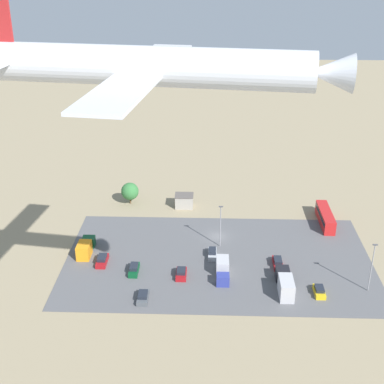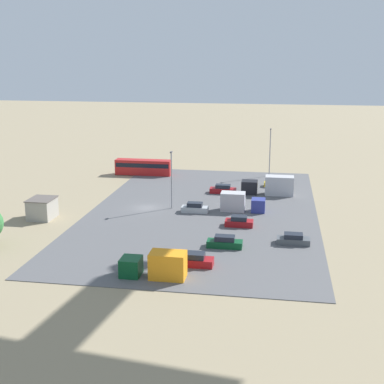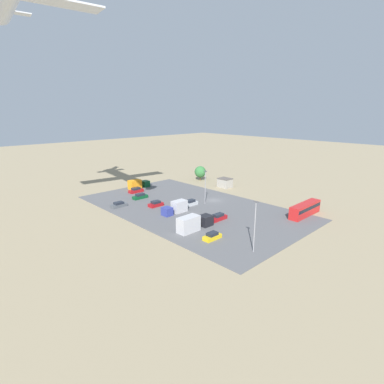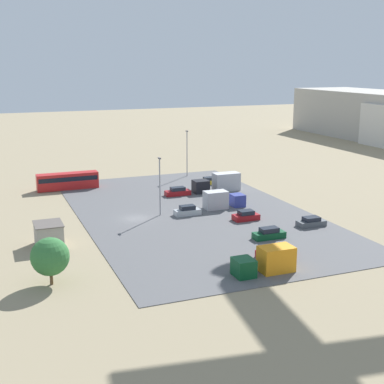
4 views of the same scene
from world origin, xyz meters
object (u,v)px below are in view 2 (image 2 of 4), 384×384
parked_car_6 (293,240)px  parked_truck_1 (271,186)px  parked_car_3 (275,183)px  shed_building (42,208)px  bus (143,167)px  parked_truck_2 (240,203)px  parked_car_4 (239,222)px  parked_car_2 (223,189)px  parked_car_0 (195,208)px  parked_car_5 (225,242)px  parked_car_1 (194,260)px  parked_truck_0 (157,266)px

parked_car_6 → parked_truck_1: (-25.86, -3.56, 0.97)m
parked_car_3 → parked_car_6: size_ratio=0.93×
shed_building → bus: (-32.70, 7.62, 0.19)m
parked_car_6 → parked_car_3: bearing=5.1°
bus → parked_truck_2: bearing=42.9°
bus → parked_car_4: 39.09m
parked_car_2 → parked_truck_1: (-0.33, 8.61, 0.91)m
bus → parked_car_4: (31.83, 22.66, -1.06)m
parked_car_0 → parked_car_3: (-19.59, 12.39, -0.06)m
parked_truck_1 → parked_truck_2: parked_truck_1 is taller
parked_car_5 → parked_truck_1: (-28.66, 5.32, 0.91)m
parked_car_5 → parked_truck_2: parked_truck_2 is taller
bus → parked_car_6: bus is taller
parked_car_1 → parked_truck_0: (4.10, -3.48, 0.72)m
parked_car_3 → parked_truck_2: (17.62, -5.33, 0.77)m
shed_building → parked_car_6: size_ratio=1.03×
parked_car_6 → parked_truck_2: 16.66m
parked_car_1 → parked_truck_1: (-35.49, 8.33, 0.91)m
bus → parked_car_2: (12.80, 18.22, -1.05)m
bus → parked_truck_2: 32.57m
parked_car_0 → shed_building: bearing=106.8°
parked_truck_1 → bus: bearing=65.1°
bus → parked_car_1: size_ratio=2.48×
shed_building → parked_car_3: shed_building is taller
bus → parked_car_0: 29.94m
parked_car_1 → parked_car_5: size_ratio=1.03×
parked_car_3 → parked_car_0: bearing=-32.3°
parked_car_0 → parked_car_1: bearing=-171.3°
parked_truck_0 → parked_truck_2: parked_truck_0 is taller
bus → parked_truck_0: bus is taller
parked_car_4 → parked_car_6: 10.09m
bus → parked_truck_1: parked_truck_1 is taller
parked_car_2 → parked_truck_1: size_ratio=0.51×
parked_car_4 → parked_car_5: (9.30, -1.15, 0.01)m
parked_car_0 → parked_truck_1: bearing=-41.3°
parked_car_3 → parked_truck_1: parked_truck_1 is taller
shed_building → bus: 33.58m
shed_building → parked_car_2: 32.63m
parked_car_3 → parked_car_1: bearing=-12.2°
parked_car_2 → parked_car_5: bearing=-173.4°
parked_car_5 → parked_truck_1: parked_truck_1 is taller
parked_car_1 → parked_car_2: 35.16m
parked_car_0 → parked_truck_1: size_ratio=0.46×
parked_car_3 → parked_car_6: parked_car_3 is taller
parked_car_4 → parked_truck_1: bearing=167.9°
parked_car_1 → parked_car_4: size_ratio=1.16×
bus → parked_car_0: bearing=30.3°
parked_car_0 → parked_car_4: parked_car_0 is taller
parked_car_0 → parked_car_6: 19.74m
bus → parked_car_5: 46.43m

